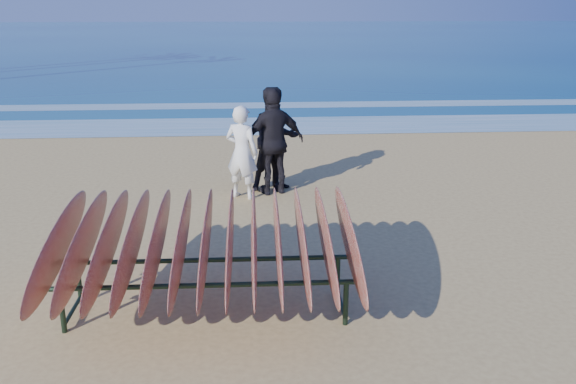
# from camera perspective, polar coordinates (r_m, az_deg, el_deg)

# --- Properties ---
(ground) EXTENTS (120.00, 120.00, 0.00)m
(ground) POSITION_cam_1_polar(r_m,az_deg,el_deg) (7.51, 0.41, -8.78)
(ground) COLOR tan
(ground) RESTS_ON ground
(ocean) EXTENTS (160.00, 160.00, 0.00)m
(ocean) POSITION_cam_1_polar(r_m,az_deg,el_deg) (61.81, -3.46, 14.32)
(ocean) COLOR navy
(ocean) RESTS_ON ground
(foam_near) EXTENTS (160.00, 160.00, 0.00)m
(foam_near) POSITION_cam_1_polar(r_m,az_deg,el_deg) (17.05, -2.07, 6.22)
(foam_near) COLOR white
(foam_near) RESTS_ON ground
(foam_far) EXTENTS (160.00, 160.00, 0.00)m
(foam_far) POSITION_cam_1_polar(r_m,az_deg,el_deg) (20.49, -2.39, 8.12)
(foam_far) COLOR white
(foam_far) RESTS_ON ground
(surfboard_rack) EXTENTS (3.21, 2.50, 1.29)m
(surfboard_rack) POSITION_cam_1_polar(r_m,az_deg,el_deg) (6.60, -7.71, -4.82)
(surfboard_rack) COLOR black
(surfboard_rack) RESTS_ON ground
(person_white) EXTENTS (0.71, 0.62, 1.63)m
(person_white) POSITION_cam_1_polar(r_m,az_deg,el_deg) (10.59, -4.34, 3.73)
(person_white) COLOR white
(person_white) RESTS_ON ground
(person_dark_a) EXTENTS (1.10, 0.98, 1.87)m
(person_dark_a) POSITION_cam_1_polar(r_m,az_deg,el_deg) (11.01, -1.21, 4.95)
(person_dark_a) COLOR black
(person_dark_a) RESTS_ON ground
(person_dark_b) EXTENTS (1.20, 0.80, 1.89)m
(person_dark_b) POSITION_cam_1_polar(r_m,az_deg,el_deg) (10.77, -1.30, 4.71)
(person_dark_b) COLOR black
(person_dark_b) RESTS_ON ground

